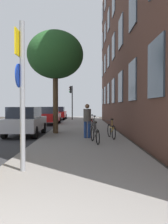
{
  "coord_description": "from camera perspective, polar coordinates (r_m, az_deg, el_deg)",
  "views": [
    {
      "loc": [
        1.15,
        -1.88,
        1.65
      ],
      "look_at": [
        1.13,
        9.06,
        1.4
      ],
      "focal_mm": 37.6,
      "sensor_mm": 36.0,
      "label": 1
    }
  ],
  "objects": [
    {
      "name": "road_asphalt",
      "position": [
        17.88,
        -18.36,
        -4.02
      ],
      "size": [
        7.0,
        38.0,
        0.01
      ],
      "primitive_type": "cube",
      "color": "#2D2D30",
      "rests_on": "ground"
    },
    {
      "name": "bicycle_0",
      "position": [
        9.94,
        2.79,
        -5.48
      ],
      "size": [
        0.46,
        1.67,
        0.91
      ],
      "color": "black",
      "rests_on": "sidewalk"
    },
    {
      "name": "traffic_light",
      "position": [
        27.56,
        -2.99,
        3.78
      ],
      "size": [
        0.43,
        0.24,
        3.97
      ],
      "color": "black",
      "rests_on": "sidewalk"
    },
    {
      "name": "car_3",
      "position": [
        30.01,
        -6.13,
        -0.21
      ],
      "size": [
        1.86,
        4.28,
        1.62
      ],
      "color": "red",
      "rests_on": "road_asphalt"
    },
    {
      "name": "tree_near",
      "position": [
        13.89,
        -6.87,
        13.52
      ],
      "size": [
        3.21,
        3.21,
        5.86
      ],
      "color": "#4C3823",
      "rests_on": "sidewalk"
    },
    {
      "name": "car_2",
      "position": [
        21.75,
        -8.44,
        -0.81
      ],
      "size": [
        1.87,
        4.16,
        1.62
      ],
      "color": "red",
      "rests_on": "road_asphalt"
    },
    {
      "name": "car_1",
      "position": [
        13.59,
        -13.93,
        -2.13
      ],
      "size": [
        1.79,
        4.03,
        1.62
      ],
      "color": "#B7B7BC",
      "rests_on": "road_asphalt"
    },
    {
      "name": "bicycle_2",
      "position": [
        14.58,
        2.69,
        -3.21
      ],
      "size": [
        0.42,
        1.72,
        0.96
      ],
      "color": "black",
      "rests_on": "sidewalk"
    },
    {
      "name": "ground_plane",
      "position": [
        17.33,
        -11.75,
        -4.16
      ],
      "size": [
        41.8,
        41.8,
        0.0
      ],
      "primitive_type": "plane",
      "color": "#332D28"
    },
    {
      "name": "building_facade",
      "position": [
        17.51,
        8.99,
        20.1
      ],
      "size": [
        0.56,
        27.0,
        14.54
      ],
      "color": "#513328",
      "rests_on": "ground"
    },
    {
      "name": "sign_post",
      "position": [
        5.76,
        -14.87,
        6.18
      ],
      "size": [
        0.16,
        0.6,
        3.54
      ],
      "color": "gray",
      "rests_on": "sidewalk"
    },
    {
      "name": "sidewalk",
      "position": [
        16.96,
        -0.07,
        -4.05
      ],
      "size": [
        4.2,
        38.0,
        0.12
      ],
      "primitive_type": "cube",
      "color": "gray",
      "rests_on": "ground"
    },
    {
      "name": "bicycle_1",
      "position": [
        11.43,
        6.77,
        -4.5
      ],
      "size": [
        0.42,
        1.63,
        0.95
      ],
      "color": "black",
      "rests_on": "sidewalk"
    },
    {
      "name": "pedestrian_0",
      "position": [
        11.42,
        0.89,
        -1.6
      ],
      "size": [
        0.5,
        0.5,
        1.66
      ],
      "color": "navy",
      "rests_on": "sidewalk"
    },
    {
      "name": "bicycle_3",
      "position": [
        17.38,
        2.13,
        -2.5
      ],
      "size": [
        0.43,
        1.61,
        0.95
      ],
      "color": "black",
      "rests_on": "sidewalk"
    }
  ]
}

